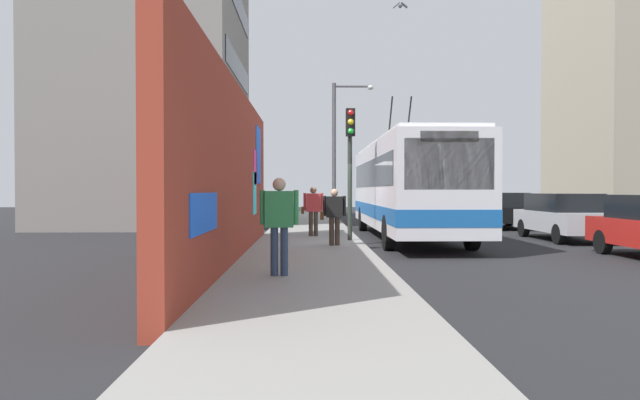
# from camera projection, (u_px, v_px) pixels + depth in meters

# --- Properties ---
(ground_plane) EXTENTS (80.00, 80.00, 0.00)m
(ground_plane) POSITION_uv_depth(u_px,v_px,m) (362.00, 246.00, 17.35)
(ground_plane) COLOR #232326
(sidewalk_slab) EXTENTS (48.00, 3.20, 0.15)m
(sidewalk_slab) POSITION_uv_depth(u_px,v_px,m) (309.00, 244.00, 17.32)
(sidewalk_slab) COLOR gray
(sidewalk_slab) RESTS_ON ground_plane
(graffiti_wall) EXTENTS (13.91, 0.32, 4.08)m
(graffiti_wall) POSITION_uv_depth(u_px,v_px,m) (234.00, 175.00, 13.22)
(graffiti_wall) COLOR maroon
(graffiti_wall) RESTS_ON ground_plane
(building_far_left) EXTENTS (10.26, 8.30, 16.17)m
(building_far_left) POSITION_uv_depth(u_px,v_px,m) (153.00, 59.00, 28.04)
(building_far_left) COLOR gray
(building_far_left) RESTS_ON ground_plane
(building_far_right) EXTENTS (9.14, 6.53, 16.99)m
(building_far_right) POSITION_uv_depth(u_px,v_px,m) (628.00, 73.00, 33.55)
(building_far_right) COLOR #9E937F
(building_far_right) RESTS_ON ground_plane
(city_bus) EXTENTS (12.09, 2.63, 5.15)m
(city_bus) POSITION_uv_depth(u_px,v_px,m) (407.00, 185.00, 20.03)
(city_bus) COLOR silver
(city_bus) RESTS_ON ground_plane
(parked_car_silver) EXTENTS (4.48, 1.84, 1.58)m
(parked_car_silver) POSITION_uv_depth(u_px,v_px,m) (563.00, 216.00, 19.48)
(parked_car_silver) COLOR #B7B7BC
(parked_car_silver) RESTS_ON ground_plane
(parked_car_black) EXTENTS (4.42, 1.90, 1.58)m
(parked_car_black) POSITION_uv_depth(u_px,v_px,m) (501.00, 209.00, 25.79)
(parked_car_black) COLOR black
(parked_car_black) RESTS_ON ground_plane
(parked_car_navy) EXTENTS (4.42, 1.86, 1.58)m
(parked_car_navy) POSITION_uv_depth(u_px,v_px,m) (464.00, 206.00, 31.99)
(parked_car_navy) COLOR navy
(parked_car_navy) RESTS_ON ground_plane
(pedestrian_midblock) EXTENTS (0.22, 0.74, 1.66)m
(pedestrian_midblock) POSITION_uv_depth(u_px,v_px,m) (313.00, 207.00, 19.32)
(pedestrian_midblock) COLOR #3F3326
(pedestrian_midblock) RESTS_ON sidewalk_slab
(pedestrian_at_curb) EXTENTS (0.22, 0.72, 1.58)m
(pedestrian_at_curb) POSITION_uv_depth(u_px,v_px,m) (334.00, 213.00, 16.12)
(pedestrian_at_curb) COLOR #3F3326
(pedestrian_at_curb) RESTS_ON sidewalk_slab
(pedestrian_near_wall) EXTENTS (0.24, 0.70, 1.77)m
(pedestrian_near_wall) POSITION_uv_depth(u_px,v_px,m) (279.00, 218.00, 10.40)
(pedestrian_near_wall) COLOR #2D3F59
(pedestrian_near_wall) RESTS_ON sidewalk_slab
(traffic_light) EXTENTS (0.49, 0.28, 4.06)m
(traffic_light) POSITION_uv_depth(u_px,v_px,m) (350.00, 151.00, 17.64)
(traffic_light) COLOR #2D382D
(traffic_light) RESTS_ON sidewalk_slab
(street_lamp) EXTENTS (0.44, 1.91, 6.46)m
(street_lamp) POSITION_uv_depth(u_px,v_px,m) (339.00, 143.00, 26.47)
(street_lamp) COLOR #4C4C51
(street_lamp) RESTS_ON sidewalk_slab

